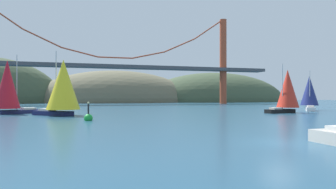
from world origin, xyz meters
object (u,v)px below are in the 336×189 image
(sailboat_yellow_sail, at_px, (63,86))
(sailboat_navy_sail, at_px, (309,92))
(sailboat_scarlet_sail, at_px, (287,90))
(sailboat_crimson_sail, at_px, (8,86))
(channel_buoy, at_px, (88,118))

(sailboat_yellow_sail, bearing_deg, sailboat_navy_sail, 3.57)
(sailboat_scarlet_sail, bearing_deg, sailboat_crimson_sail, 168.08)
(sailboat_navy_sail, bearing_deg, sailboat_crimson_sail, 175.82)
(sailboat_yellow_sail, height_order, channel_buoy, sailboat_yellow_sail)
(sailboat_navy_sail, distance_m, sailboat_yellow_sail, 50.59)
(sailboat_navy_sail, distance_m, sailboat_scarlet_sail, 12.11)
(sailboat_yellow_sail, bearing_deg, channel_buoy, -71.74)
(sailboat_yellow_sail, xyz_separation_m, channel_buoy, (3.65, -11.05, -4.36))
(sailboat_navy_sail, distance_m, sailboat_crimson_sail, 60.00)
(channel_buoy, bearing_deg, sailboat_crimson_sail, 124.99)
(sailboat_navy_sail, relative_size, sailboat_yellow_sail, 0.82)
(sailboat_navy_sail, relative_size, channel_buoy, 3.26)
(sailboat_scarlet_sail, xyz_separation_m, sailboat_yellow_sail, (-40.00, 2.89, 0.46))
(sailboat_yellow_sail, distance_m, channel_buoy, 12.43)
(sailboat_scarlet_sail, bearing_deg, channel_buoy, -167.35)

